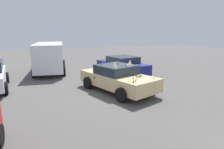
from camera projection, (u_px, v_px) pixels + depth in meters
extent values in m
plane|color=#514F4C|center=(117.00, 91.00, 10.02)|extent=(60.00, 60.00, 0.00)
cube|color=#D8BC7F|center=(117.00, 80.00, 9.90)|extent=(4.66, 3.07, 0.63)
cube|color=#1E2833|center=(116.00, 69.00, 9.86)|extent=(2.18, 2.13, 0.45)
cylinder|color=black|center=(149.00, 87.00, 9.53)|extent=(0.68, 0.41, 0.64)
cylinder|color=black|center=(122.00, 95.00, 8.37)|extent=(0.68, 0.41, 0.64)
cylinder|color=black|center=(114.00, 78.00, 11.54)|extent=(0.68, 0.41, 0.64)
cylinder|color=black|center=(88.00, 83.00, 10.37)|extent=(0.68, 0.41, 0.64)
ellipsoid|color=black|center=(88.00, 78.00, 10.31)|extent=(0.17, 0.07, 0.09)
ellipsoid|color=black|center=(94.00, 78.00, 9.86)|extent=(0.14, 0.06, 0.09)
ellipsoid|color=black|center=(131.00, 75.00, 10.40)|extent=(0.12, 0.06, 0.14)
ellipsoid|color=black|center=(138.00, 76.00, 10.00)|extent=(0.13, 0.06, 0.12)
ellipsoid|color=black|center=(112.00, 72.00, 11.58)|extent=(0.17, 0.07, 0.14)
ellipsoid|color=black|center=(125.00, 78.00, 10.80)|extent=(0.14, 0.06, 0.11)
ellipsoid|color=black|center=(120.00, 89.00, 8.41)|extent=(0.12, 0.06, 0.16)
ellipsoid|color=black|center=(112.00, 74.00, 11.67)|extent=(0.19, 0.08, 0.09)
cone|color=tan|center=(140.00, 74.00, 9.44)|extent=(0.08, 0.08, 0.12)
cylinder|color=orange|center=(133.00, 78.00, 8.78)|extent=(0.07, 0.07, 0.07)
cylinder|color=gray|center=(141.00, 75.00, 9.23)|extent=(0.12, 0.12, 0.12)
sphere|color=#51381E|center=(139.00, 77.00, 9.01)|extent=(0.08, 0.08, 0.08)
cone|color=#A87A38|center=(136.00, 81.00, 8.20)|extent=(0.11, 0.11, 0.13)
sphere|color=orange|center=(129.00, 80.00, 8.40)|extent=(0.06, 0.06, 0.06)
sphere|color=silver|center=(137.00, 79.00, 8.66)|extent=(0.08, 0.08, 0.08)
cone|color=#51381E|center=(133.00, 81.00, 8.06)|extent=(0.11, 0.11, 0.13)
sphere|color=#A87A38|center=(136.00, 76.00, 9.15)|extent=(0.08, 0.08, 0.08)
sphere|color=black|center=(133.00, 78.00, 8.71)|extent=(0.07, 0.07, 0.07)
sphere|color=orange|center=(154.00, 78.00, 8.75)|extent=(0.08, 0.08, 0.08)
cylinder|color=orange|center=(137.00, 77.00, 8.90)|extent=(0.07, 0.07, 0.14)
cylinder|color=gray|center=(101.00, 64.00, 9.73)|extent=(0.06, 0.06, 0.08)
cone|color=silver|center=(114.00, 62.00, 10.45)|extent=(0.07, 0.07, 0.09)
cone|color=tan|center=(127.00, 64.00, 9.86)|extent=(0.06, 0.06, 0.08)
cylinder|color=gray|center=(118.00, 62.00, 10.33)|extent=(0.09, 0.09, 0.09)
cone|color=tan|center=(127.00, 64.00, 9.80)|extent=(0.13, 0.13, 0.09)
cylinder|color=tan|center=(102.00, 63.00, 10.10)|extent=(0.05, 0.05, 0.06)
cone|color=#A87A38|center=(121.00, 63.00, 10.08)|extent=(0.09, 0.09, 0.08)
cone|color=black|center=(126.00, 65.00, 9.53)|extent=(0.07, 0.07, 0.08)
cone|color=beige|center=(130.00, 63.00, 9.74)|extent=(0.22, 0.22, 0.26)
cone|color=beige|center=(115.00, 65.00, 9.11)|extent=(0.22, 0.22, 0.26)
cube|color=silver|center=(50.00, 56.00, 14.51)|extent=(5.31, 2.54, 1.88)
cube|color=#1E2833|center=(51.00, 49.00, 16.12)|extent=(0.33, 1.68, 0.68)
cylinder|color=black|center=(39.00, 65.00, 15.91)|extent=(0.74, 0.33, 0.72)
cylinder|color=black|center=(63.00, 64.00, 16.39)|extent=(0.74, 0.33, 0.72)
cylinder|color=black|center=(34.00, 72.00, 13.01)|extent=(0.74, 0.33, 0.72)
cylinder|color=black|center=(64.00, 71.00, 13.48)|extent=(0.74, 0.33, 0.72)
cylinder|color=black|center=(5.00, 88.00, 9.38)|extent=(0.66, 0.28, 0.64)
cylinder|color=black|center=(7.00, 77.00, 11.64)|extent=(0.66, 0.28, 0.64)
cube|color=navy|center=(122.00, 67.00, 13.38)|extent=(4.32, 2.55, 0.68)
cube|color=#1E2833|center=(123.00, 59.00, 13.19)|extent=(2.16, 1.96, 0.42)
cylinder|color=black|center=(102.00, 70.00, 13.98)|extent=(0.69, 0.35, 0.66)
cylinder|color=black|center=(122.00, 67.00, 14.94)|extent=(0.69, 0.35, 0.66)
cylinder|color=black|center=(122.00, 76.00, 11.94)|extent=(0.69, 0.35, 0.66)
cylinder|color=black|center=(144.00, 73.00, 12.90)|extent=(0.69, 0.35, 0.66)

